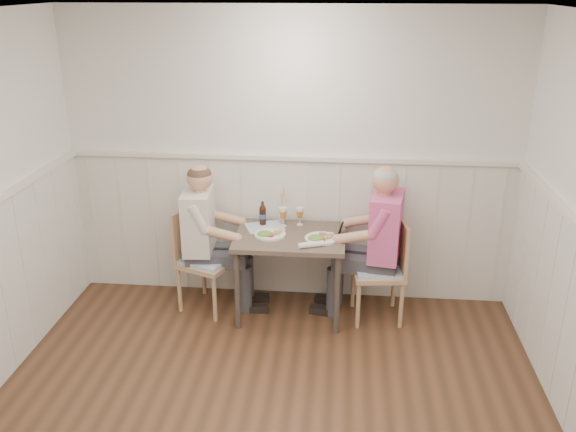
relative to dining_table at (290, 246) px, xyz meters
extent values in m
cube|color=white|center=(-0.04, 0.41, 0.65)|extent=(4.00, 0.04, 2.60)
cube|color=white|center=(-0.04, -1.84, 1.94)|extent=(4.00, 4.50, 0.02)
cube|color=silver|center=(-0.04, 0.39, 0.00)|extent=(3.98, 0.03, 1.30)
cube|color=silver|center=(-0.04, 0.38, 0.67)|extent=(3.98, 0.06, 0.04)
cube|color=#4A3C35|center=(0.00, 0.00, 0.08)|extent=(0.93, 0.70, 0.04)
cylinder|color=#3F3833|center=(-0.42, -0.30, -0.29)|extent=(0.05, 0.05, 0.71)
cylinder|color=#3F3833|center=(-0.42, 0.30, -0.29)|extent=(0.05, 0.05, 0.71)
cylinder|color=#3F3833|center=(0.42, -0.30, -0.29)|extent=(0.05, 0.05, 0.71)
cylinder|color=#3F3833|center=(0.42, 0.30, -0.29)|extent=(0.05, 0.05, 0.71)
cube|color=tan|center=(0.76, 0.00, -0.21)|extent=(0.47, 0.47, 0.04)
cube|color=#7497C7|center=(0.76, 0.00, -0.18)|extent=(0.42, 0.42, 0.03)
cube|color=tan|center=(0.95, 0.02, 0.03)|extent=(0.08, 0.43, 0.45)
cylinder|color=tan|center=(0.96, -0.16, -0.44)|extent=(0.04, 0.04, 0.42)
cylinder|color=tan|center=(0.59, -0.20, -0.44)|extent=(0.04, 0.04, 0.42)
cylinder|color=tan|center=(0.92, 0.20, -0.44)|extent=(0.04, 0.04, 0.42)
cylinder|color=tan|center=(0.55, 0.16, -0.44)|extent=(0.04, 0.04, 0.42)
cube|color=tan|center=(-0.74, 0.03, -0.20)|extent=(0.57, 0.57, 0.04)
cube|color=#7497C7|center=(-0.74, 0.03, -0.17)|extent=(0.51, 0.51, 0.03)
cube|color=tan|center=(-0.92, 0.10, 0.05)|extent=(0.19, 0.42, 0.46)
cylinder|color=tan|center=(-0.84, 0.27, -0.44)|extent=(0.04, 0.04, 0.43)
cylinder|color=tan|center=(-0.49, 0.13, -0.44)|extent=(0.04, 0.04, 0.43)
cylinder|color=tan|center=(-0.98, -0.07, -0.44)|extent=(0.04, 0.04, 0.43)
cylinder|color=tan|center=(-0.63, -0.21, -0.44)|extent=(0.04, 0.04, 0.43)
cube|color=#3F3F47|center=(0.78, 0.02, -0.42)|extent=(0.51, 0.47, 0.46)
cube|color=#3F3F47|center=(0.58, 0.06, -0.13)|extent=(0.48, 0.43, 0.13)
cube|color=#CD498A|center=(0.78, 0.02, 0.21)|extent=(0.31, 0.48, 0.56)
sphere|color=tan|center=(0.78, 0.02, 0.61)|extent=(0.22, 0.22, 0.22)
sphere|color=#A5A5A0|center=(0.78, 0.02, 0.64)|extent=(0.21, 0.21, 0.21)
cube|color=black|center=(0.42, 0.08, 0.21)|extent=(0.03, 0.07, 0.13)
cube|color=#3F3F47|center=(-0.78, 0.05, -0.43)|extent=(0.46, 0.42, 0.44)
cube|color=#3F3F47|center=(-0.59, 0.06, -0.15)|extent=(0.44, 0.38, 0.13)
cube|color=white|center=(-0.78, 0.05, 0.18)|extent=(0.27, 0.45, 0.54)
sphere|color=tan|center=(-0.78, 0.05, 0.57)|extent=(0.22, 0.22, 0.22)
sphere|color=#4C3828|center=(-0.78, 0.05, 0.60)|extent=(0.21, 0.21, 0.21)
cylinder|color=white|center=(0.26, -0.07, 0.11)|extent=(0.27, 0.27, 0.02)
ellipsoid|color=#3F722D|center=(0.22, -0.10, 0.14)|extent=(0.13, 0.11, 0.05)
sphere|color=tan|center=(0.33, -0.06, 0.14)|extent=(0.04, 0.04, 0.04)
cube|color=#9B564E|center=(0.29, -0.01, 0.12)|extent=(0.08, 0.05, 0.01)
cylinder|color=white|center=(0.34, -0.01, 0.13)|extent=(0.06, 0.06, 0.03)
cylinder|color=white|center=(-0.17, -0.03, 0.11)|extent=(0.27, 0.27, 0.02)
ellipsoid|color=#3F722D|center=(-0.21, -0.06, 0.14)|extent=(0.13, 0.11, 0.05)
sphere|color=tan|center=(-0.11, -0.02, 0.14)|extent=(0.04, 0.04, 0.04)
cylinder|color=silver|center=(0.06, 0.23, 0.10)|extent=(0.06, 0.06, 0.01)
cylinder|color=silver|center=(0.06, 0.23, 0.14)|extent=(0.01, 0.01, 0.07)
cone|color=#BD7126|center=(0.06, 0.23, 0.20)|extent=(0.06, 0.06, 0.06)
cylinder|color=silver|center=(0.06, 0.23, 0.25)|extent=(0.06, 0.06, 0.03)
cylinder|color=silver|center=(-0.08, 0.19, 0.10)|extent=(0.06, 0.06, 0.01)
cylinder|color=silver|center=(-0.08, 0.19, 0.14)|extent=(0.01, 0.01, 0.08)
cone|color=#BD7126|center=(-0.08, 0.19, 0.21)|extent=(0.07, 0.07, 0.07)
cylinder|color=silver|center=(-0.08, 0.19, 0.26)|extent=(0.07, 0.07, 0.03)
cylinder|color=black|center=(-0.26, 0.21, 0.18)|extent=(0.06, 0.06, 0.16)
cone|color=black|center=(-0.26, 0.21, 0.28)|extent=(0.06, 0.06, 0.04)
cylinder|color=black|center=(-0.26, 0.21, 0.30)|extent=(0.02, 0.02, 0.03)
cylinder|color=#3156A6|center=(-0.26, 0.21, 0.18)|extent=(0.06, 0.06, 0.04)
cylinder|color=white|center=(0.19, -0.24, 0.12)|extent=(0.22, 0.12, 0.05)
cylinder|color=silver|center=(-0.11, 0.28, 0.14)|extent=(0.04, 0.04, 0.07)
cylinder|color=#DEAF6C|center=(-0.11, 0.28, 0.26)|extent=(0.02, 0.02, 0.24)
cone|color=#DEAF6C|center=(-0.11, 0.28, 0.41)|extent=(0.03, 0.03, 0.08)
cube|color=#7497C7|center=(-0.24, 0.15, 0.10)|extent=(0.39, 0.35, 0.01)
camera|label=1|loc=(0.44, -4.75, 2.12)|focal=38.00mm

